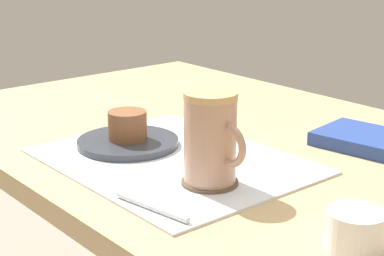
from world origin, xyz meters
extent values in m
cylinder|color=tan|center=(-0.58, 0.33, 0.34)|extent=(0.05, 0.05, 0.68)
cube|color=tan|center=(0.00, 0.00, 0.70)|extent=(1.28, 0.77, 0.04)
cube|color=white|center=(0.02, -0.15, 0.72)|extent=(0.42, 0.33, 0.00)
cylinder|color=#333842|center=(-0.09, -0.17, 0.73)|extent=(0.18, 0.18, 0.01)
cylinder|color=brown|center=(-0.09, -0.17, 0.76)|extent=(0.07, 0.07, 0.05)
cylinder|color=brown|center=(0.13, -0.18, 0.73)|extent=(0.08, 0.08, 0.00)
cylinder|color=tan|center=(0.13, -0.18, 0.79)|extent=(0.08, 0.08, 0.12)
cylinder|color=tan|center=(0.13, -0.18, 0.86)|extent=(0.08, 0.08, 0.01)
torus|color=tan|center=(0.17, -0.18, 0.79)|extent=(0.06, 0.01, 0.06)
cylinder|color=silver|center=(0.15, -0.30, 0.73)|extent=(0.13, 0.03, 0.01)
cylinder|color=white|center=(0.39, -0.18, 0.75)|extent=(0.07, 0.07, 0.05)
cube|color=navy|center=(0.18, 0.15, 0.73)|extent=(0.20, 0.15, 0.02)
camera|label=1|loc=(0.79, -0.76, 1.08)|focal=60.00mm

